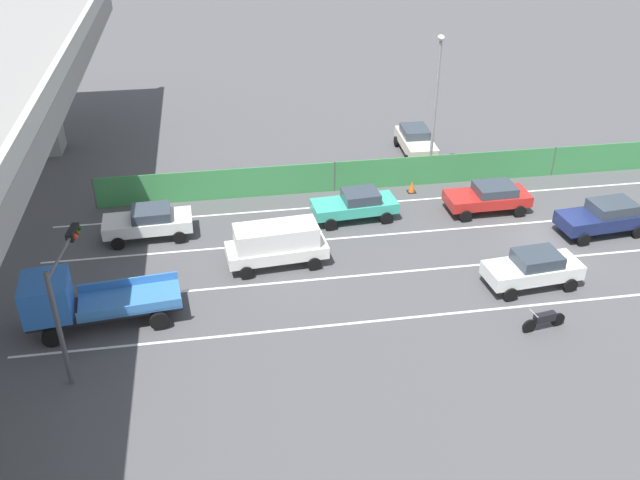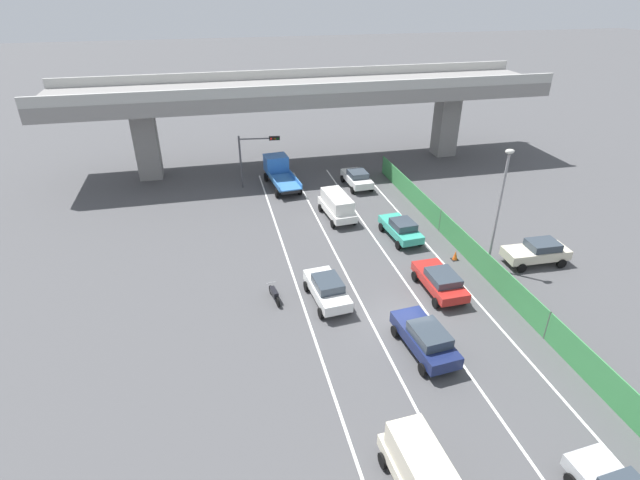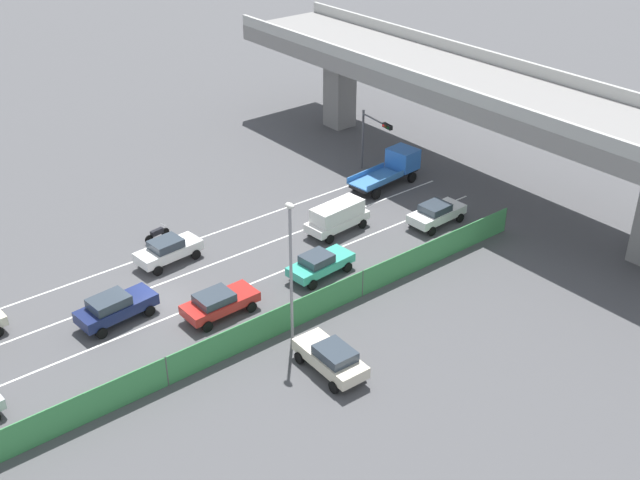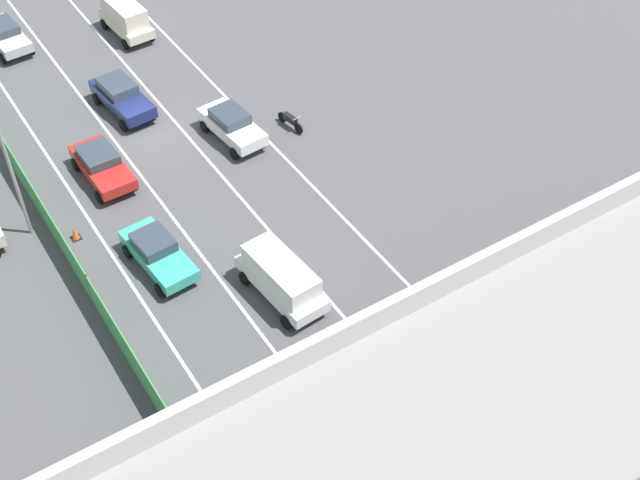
# 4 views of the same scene
# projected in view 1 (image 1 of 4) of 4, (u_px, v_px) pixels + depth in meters

# --- Properties ---
(ground_plane) EXTENTS (300.00, 300.00, 0.00)m
(ground_plane) POSITION_uv_depth(u_px,v_px,m) (555.00, 238.00, 34.32)
(ground_plane) COLOR #4C4C4F
(lane_line_left_edge) EXTENTS (0.14, 42.80, 0.01)m
(lane_line_left_edge) POSITION_uv_depth(u_px,v_px,m) (534.00, 305.00, 29.49)
(lane_line_left_edge) COLOR silver
(lane_line_left_edge) RESTS_ON ground
(lane_line_mid_left) EXTENTS (0.14, 42.80, 0.01)m
(lane_line_mid_left) POSITION_uv_depth(u_px,v_px,m) (503.00, 263.00, 32.40)
(lane_line_mid_left) COLOR silver
(lane_line_mid_left) RESTS_ON ground
(lane_line_mid_right) EXTENTS (0.14, 42.80, 0.01)m
(lane_line_mid_right) POSITION_uv_depth(u_px,v_px,m) (477.00, 227.00, 35.30)
(lane_line_mid_right) COLOR silver
(lane_line_mid_right) RESTS_ON ground
(lane_line_right_edge) EXTENTS (0.14, 42.80, 0.01)m
(lane_line_right_edge) POSITION_uv_depth(u_px,v_px,m) (455.00, 197.00, 38.21)
(lane_line_right_edge) COLOR silver
(lane_line_right_edge) RESTS_ON ground
(green_fence) EXTENTS (0.10, 38.90, 1.75)m
(green_fence) POSITION_uv_depth(u_px,v_px,m) (446.00, 169.00, 39.30)
(green_fence) COLOR #3D8E4C
(green_fence) RESTS_ON ground
(car_van_white) EXTENTS (2.29, 4.74, 2.03)m
(car_van_white) POSITION_uv_depth(u_px,v_px,m) (276.00, 243.00, 31.71)
(car_van_white) COLOR silver
(car_van_white) RESTS_ON ground
(car_taxi_teal) EXTENTS (2.20, 4.46, 1.56)m
(car_taxi_teal) POSITION_uv_depth(u_px,v_px,m) (356.00, 204.00, 35.63)
(car_taxi_teal) COLOR teal
(car_taxi_teal) RESTS_ON ground
(car_sedan_navy) EXTENTS (2.30, 4.64, 1.69)m
(car_sedan_navy) POSITION_uv_depth(u_px,v_px,m) (605.00, 216.00, 34.34)
(car_sedan_navy) COLOR navy
(car_sedan_navy) RESTS_ON ground
(car_sedan_white) EXTENTS (2.23, 4.36, 1.63)m
(car_sedan_white) POSITION_uv_depth(u_px,v_px,m) (533.00, 268.00, 30.35)
(car_sedan_white) COLOR white
(car_sedan_white) RESTS_ON ground
(car_hatchback_white) EXTENTS (2.16, 4.37, 1.58)m
(car_hatchback_white) POSITION_uv_depth(u_px,v_px,m) (149.00, 221.00, 34.01)
(car_hatchback_white) COLOR silver
(car_hatchback_white) RESTS_ON ground
(car_sedan_red) EXTENTS (2.12, 4.40, 1.50)m
(car_sedan_red) POSITION_uv_depth(u_px,v_px,m) (489.00, 196.00, 36.38)
(car_sedan_red) COLOR red
(car_sedan_red) RESTS_ON ground
(flatbed_truck_blue) EXTENTS (2.83, 6.24, 2.42)m
(flatbed_truck_blue) POSITION_uv_depth(u_px,v_px,m) (75.00, 301.00, 27.63)
(flatbed_truck_blue) COLOR black
(flatbed_truck_blue) RESTS_ON ground
(motorcycle) EXTENTS (0.61, 1.94, 0.93)m
(motorcycle) POSITION_uv_depth(u_px,v_px,m) (544.00, 320.00, 27.86)
(motorcycle) COLOR black
(motorcycle) RESTS_ON ground
(parked_sedan_cream) EXTENTS (4.36, 2.09, 1.63)m
(parked_sedan_cream) POSITION_uv_depth(u_px,v_px,m) (416.00, 140.00, 42.83)
(parked_sedan_cream) COLOR beige
(parked_sedan_cream) RESTS_ON ground
(traffic_light) EXTENTS (3.70, 0.77, 4.85)m
(traffic_light) POSITION_uv_depth(u_px,v_px,m) (65.00, 283.00, 24.74)
(traffic_light) COLOR #47474C
(traffic_light) RESTS_ON ground
(street_lamp) EXTENTS (0.60, 0.36, 8.25)m
(street_lamp) POSITION_uv_depth(u_px,v_px,m) (436.00, 96.00, 37.80)
(street_lamp) COLOR gray
(street_lamp) RESTS_ON ground
(traffic_cone) EXTENTS (0.47, 0.47, 0.69)m
(traffic_cone) POSITION_uv_depth(u_px,v_px,m) (412.00, 187.00, 38.57)
(traffic_cone) COLOR orange
(traffic_cone) RESTS_ON ground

